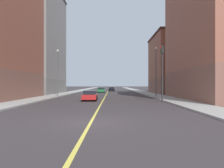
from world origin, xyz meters
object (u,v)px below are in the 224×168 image
at_px(building_left_near, 218,15).
at_px(street_lamp_right_near, 57,68).
at_px(traffic_light_left_near, 161,66).
at_px(car_green, 100,90).
at_px(building_left_mid, 174,64).
at_px(car_red, 89,96).
at_px(street_lamp_left_near, 155,67).
at_px(car_black, 111,89).
at_px(building_right_midblock, 34,41).

distance_m(building_left_near, street_lamp_right_near, 25.14).
bearing_deg(street_lamp_right_near, traffic_light_left_near, -39.41).
xyz_separation_m(building_left_near, car_green, (-16.69, 26.39, -10.54)).
xyz_separation_m(building_left_mid, car_red, (-16.76, -22.08, -5.84)).
height_order(building_left_mid, street_lamp_left_near, building_left_mid).
bearing_deg(street_lamp_left_near, car_red, -146.45).
relative_size(street_lamp_left_near, car_red, 1.92).
distance_m(building_left_mid, street_lamp_left_near, 17.51).
xyz_separation_m(building_left_near, traffic_light_left_near, (-8.33, -4.08, -7.03)).
bearing_deg(building_left_mid, street_lamp_right_near, -150.75).
bearing_deg(traffic_light_left_near, car_red, 161.52).
xyz_separation_m(street_lamp_right_near, car_black, (8.85, 28.88, -4.12)).
xyz_separation_m(building_left_mid, traffic_light_left_near, (-8.33, -24.90, -2.34)).
distance_m(building_left_mid, traffic_light_left_near, 26.36).
distance_m(traffic_light_left_near, street_lamp_right_near, 18.96).
bearing_deg(street_lamp_left_near, street_lamp_right_near, 169.34).
bearing_deg(car_red, car_black, 86.03).
height_order(building_right_midblock, car_green, building_right_midblock).
relative_size(building_right_midblock, street_lamp_right_near, 2.93).
bearing_deg(car_green, building_left_near, -57.70).
bearing_deg(traffic_light_left_near, street_lamp_right_near, 140.59).
height_order(building_right_midblock, street_lamp_right_near, building_right_midblock).
bearing_deg(car_black, street_lamp_right_near, -107.04).
distance_m(building_right_midblock, street_lamp_right_near, 14.57).
relative_size(building_left_near, street_lamp_right_near, 2.92).
bearing_deg(car_red, building_left_mid, 52.80).
xyz_separation_m(building_left_mid, street_lamp_right_near, (-22.97, -12.87, -1.73)).
bearing_deg(street_lamp_right_near, car_red, -56.01).
relative_size(building_right_midblock, car_black, 5.16).
bearing_deg(building_left_near, building_left_mid, 90.00).
xyz_separation_m(traffic_light_left_near, car_black, (-5.79, 40.91, -3.51)).
bearing_deg(building_right_midblock, street_lamp_left_near, -30.95).
distance_m(street_lamp_right_near, car_black, 30.48).
distance_m(traffic_light_left_near, street_lamp_left_near, 9.16).
distance_m(building_right_midblock, car_green, 18.83).
distance_m(building_left_near, building_right_midblock, 35.64).
xyz_separation_m(traffic_light_left_near, street_lamp_right_near, (-14.64, 12.03, 0.61)).
xyz_separation_m(building_right_midblock, traffic_light_left_near, (21.96, -22.86, -7.06)).
bearing_deg(car_green, street_lamp_right_near, -108.82).
bearing_deg(traffic_light_left_near, building_right_midblock, 133.84).
xyz_separation_m(car_black, car_green, (-2.57, -10.43, -0.01)).
bearing_deg(building_left_mid, car_red, -127.20).
relative_size(car_black, car_green, 1.04).
height_order(traffic_light_left_near, car_red, traffic_light_left_near).
bearing_deg(building_left_near, street_lamp_right_near, 160.91).
height_order(building_right_midblock, car_red, building_right_midblock).
distance_m(building_left_near, traffic_light_left_near, 11.64).
xyz_separation_m(traffic_light_left_near, street_lamp_left_near, (1.02, 9.08, 0.59)).
relative_size(building_left_near, building_right_midblock, 1.00).
xyz_separation_m(building_left_mid, car_green, (-16.69, 5.58, -5.86)).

